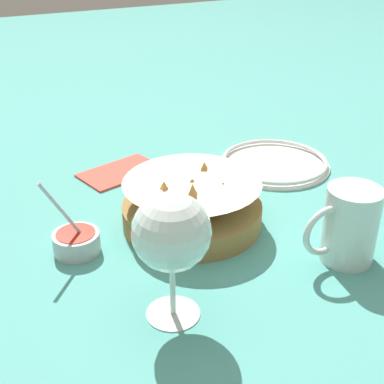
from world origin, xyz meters
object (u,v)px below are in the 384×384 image
at_px(food_basket, 192,205).
at_px(side_plate, 274,162).
at_px(sauce_cup, 76,240).
at_px(beer_mug, 349,228).
at_px(wine_glass, 172,235).

relative_size(food_basket, side_plate, 1.02).
relative_size(sauce_cup, side_plate, 0.57).
distance_m(sauce_cup, beer_mug, 0.38).
bearing_deg(sauce_cup, food_basket, 176.56).
distance_m(food_basket, beer_mug, 0.23).
relative_size(sauce_cup, wine_glass, 0.74).
bearing_deg(beer_mug, side_plate, -106.03).
distance_m(wine_glass, side_plate, 0.47).
bearing_deg(food_basket, wine_glass, 57.03).
relative_size(sauce_cup, beer_mug, 1.03).
bearing_deg(beer_mug, food_basket, -49.89).
relative_size(wine_glass, beer_mug, 1.40).
xyz_separation_m(sauce_cup, wine_glass, (-0.07, 0.19, 0.10)).
relative_size(food_basket, wine_glass, 1.32).
height_order(food_basket, wine_glass, wine_glass).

